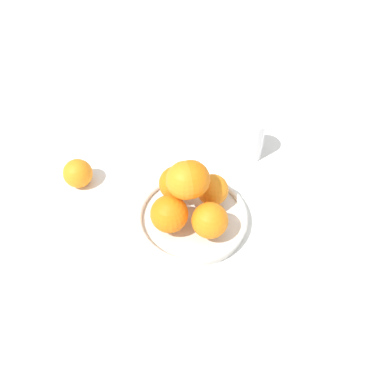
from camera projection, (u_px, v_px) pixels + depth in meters
ground_plane at (192, 221)px, 0.81m from camera, size 4.00×4.00×0.00m
fruit_bowl at (192, 217)px, 0.79m from camera, size 0.24×0.24×0.03m
orange_pile at (189, 194)px, 0.74m from camera, size 0.18×0.19×0.14m
stray_orange at (78, 173)px, 0.85m from camera, size 0.07×0.07×0.07m
drinking_glass at (249, 138)px, 0.90m from camera, size 0.07×0.07×0.11m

